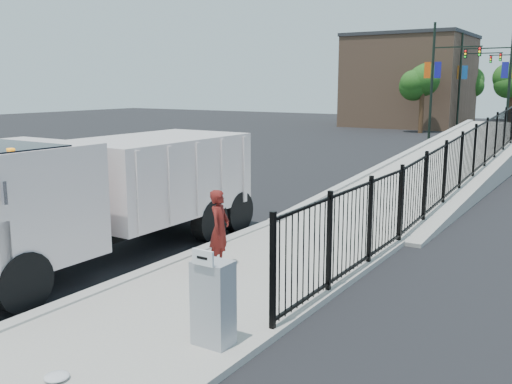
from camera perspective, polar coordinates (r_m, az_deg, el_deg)
The scene contains 17 objects.
ground at distance 12.58m, azimuth -7.70°, elevation -7.12°, with size 120.00×120.00×0.00m, color black.
sidewalk at distance 9.95m, azimuth -6.58°, elevation -11.63°, with size 3.55×12.00×0.12m, color #9E998E.
curb at distance 11.18m, azimuth -14.39°, elevation -9.24°, with size 0.30×12.00×0.16m, color #ADAAA3.
ramp at distance 26.03m, azimuth 19.51°, elevation 1.64°, with size 3.95×24.00×1.70m, color #9E998E.
iron_fence at distance 21.74m, azimuth 20.91°, elevation 2.26°, with size 0.10×28.00×1.80m, color black.
truck at distance 12.85m, azimuth -15.41°, elevation 0.20°, with size 2.75×8.17×2.79m.
worker at distance 11.69m, azimuth -3.66°, elevation -3.69°, with size 0.59×0.39×1.61m, color maroon.
utility_cabinet at distance 8.36m, azimuth -4.30°, elevation -11.00°, with size 0.55×0.40×1.25m, color gray.
arrow_sign at distance 7.95m, azimuth -5.33°, elevation -6.55°, with size 0.35×0.04×0.22m, color white.
debris at distance 8.06m, azimuth -19.31°, elevation -17.02°, with size 0.32×0.32×0.08m, color silver.
light_pole_0 at distance 42.09m, azimuth 17.61°, elevation 10.96°, with size 3.78×0.22×8.00m.
light_pole_1 at distance 43.75m, azimuth 23.65°, elevation 10.54°, with size 3.78×0.22×8.00m.
light_pole_2 at distance 51.14m, azimuth 20.06°, elevation 10.69°, with size 3.77×0.22×8.00m.
tree_0 at distance 47.36m, azimuth 16.35°, elevation 10.44°, with size 2.54×2.54×5.27m.
tree_1 at distance 48.68m, azimuth 24.21°, elevation 9.89°, with size 2.14×2.14×5.07m.
tree_2 at distance 60.39m, azimuth 20.65°, elevation 10.16°, with size 2.55×2.55×5.27m.
building at distance 55.70m, azimuth 15.12°, elevation 10.54°, with size 10.00×10.00×8.00m, color #8C664C.
Camera 1 is at (7.76, -9.12, 3.83)m, focal length 40.00 mm.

